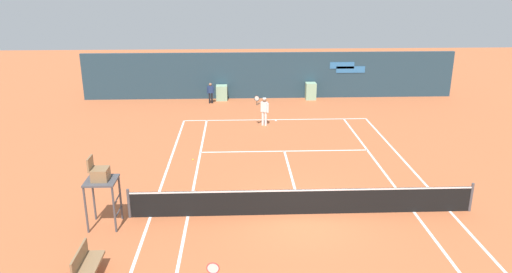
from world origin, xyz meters
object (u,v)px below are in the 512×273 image
(umpire_chair, at_px, (101,180))
(tennis_ball_near_service_line, at_px, (193,160))
(ball_kid_left_post, at_px, (211,92))
(player_bench, at_px, (86,262))
(player_on_baseline, at_px, (264,109))

(umpire_chair, distance_m, tennis_ball_near_service_line, 6.61)
(ball_kid_left_post, bearing_deg, umpire_chair, 72.55)
(umpire_chair, xyz_separation_m, ball_kid_left_post, (2.76, 16.18, -0.89))
(umpire_chair, distance_m, ball_kid_left_post, 16.44)
(umpire_chair, height_order, tennis_ball_near_service_line, umpire_chair)
(umpire_chair, relative_size, player_bench, 1.80)
(player_bench, height_order, tennis_ball_near_service_line, player_bench)
(player_on_baseline, bearing_deg, umpire_chair, 87.60)
(tennis_ball_near_service_line, bearing_deg, umpire_chair, -112.38)
(umpire_chair, bearing_deg, player_bench, 5.15)
(tennis_ball_near_service_line, bearing_deg, player_on_baseline, 55.86)
(umpire_chair, height_order, player_bench, umpire_chair)
(umpire_chair, distance_m, player_on_baseline, 12.64)
(umpire_chair, relative_size, tennis_ball_near_service_line, 36.25)
(player_bench, bearing_deg, player_on_baseline, 158.02)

